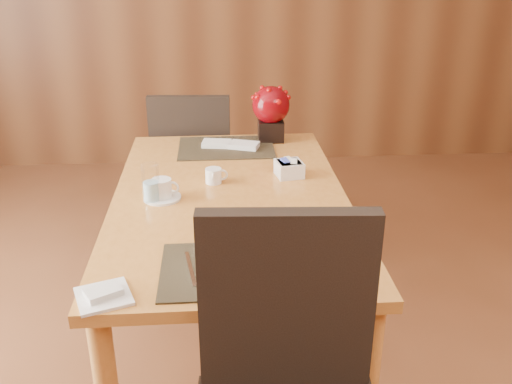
{
  "coord_description": "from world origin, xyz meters",
  "views": [
    {
      "loc": [
        -0.05,
        -1.42,
        1.65
      ],
      "look_at": [
        0.08,
        0.35,
        0.87
      ],
      "focal_mm": 40.0,
      "sensor_mm": 36.0,
      "label": 1
    }
  ],
  "objects": [
    {
      "name": "berry_decor",
      "position": [
        0.22,
        1.26,
        0.9
      ],
      "size": [
        0.18,
        0.18,
        0.27
      ],
      "rotation": [
        0.0,
        0.0,
        -0.01
      ],
      "color": "black",
      "rests_on": "dining_table"
    },
    {
      "name": "napkins_far",
      "position": [
        0.03,
        1.15,
        0.77
      ],
      "size": [
        0.28,
        0.16,
        0.02
      ],
      "primitive_type": null,
      "rotation": [
        0.0,
        0.0,
        -0.26
      ],
      "color": "silver",
      "rests_on": "dining_table"
    },
    {
      "name": "placemat_near",
      "position": [
        0.0,
        0.05,
        0.75
      ],
      "size": [
        0.45,
        0.33,
        0.01
      ],
      "primitive_type": "cube",
      "color": "black",
      "rests_on": "dining_table"
    },
    {
      "name": "water_glass",
      "position": [
        -0.29,
        0.56,
        0.83
      ],
      "size": [
        0.08,
        0.08,
        0.15
      ],
      "primitive_type": "cylinder",
      "rotation": [
        0.0,
        0.0,
        -0.21
      ],
      "color": "silver",
      "rests_on": "dining_table"
    },
    {
      "name": "creamer_jug",
      "position": [
        -0.06,
        0.73,
        0.78
      ],
      "size": [
        0.08,
        0.08,
        0.06
      ],
      "primitive_type": null,
      "rotation": [
        0.0,
        0.0,
        0.0
      ],
      "color": "white",
      "rests_on": "dining_table"
    },
    {
      "name": "dining_table",
      "position": [
        0.0,
        0.6,
        0.65
      ],
      "size": [
        0.9,
        1.5,
        0.75
      ],
      "color": "#C88137",
      "rests_on": "ground"
    },
    {
      "name": "bread_plate",
      "position": [
        -0.37,
        -0.07,
        0.75
      ],
      "size": [
        0.18,
        0.18,
        0.01
      ],
      "primitive_type": "cube",
      "rotation": [
        0.0,
        0.0,
        0.35
      ],
      "color": "white",
      "rests_on": "dining_table"
    },
    {
      "name": "soup_setting",
      "position": [
        0.03,
        0.08,
        0.81
      ],
      "size": [
        0.32,
        0.32,
        0.11
      ],
      "rotation": [
        0.0,
        0.0,
        0.16
      ],
      "color": "white",
      "rests_on": "dining_table"
    },
    {
      "name": "far_chair",
      "position": [
        -0.18,
        1.53,
        0.53
      ],
      "size": [
        0.46,
        0.47,
        0.94
      ],
      "rotation": [
        0.0,
        0.0,
        3.08
      ],
      "color": "black",
      "rests_on": "ground"
    },
    {
      "name": "coffee_cup",
      "position": [
        -0.26,
        0.59,
        0.78
      ],
      "size": [
        0.14,
        0.14,
        0.08
      ],
      "rotation": [
        0.0,
        0.0,
        -0.14
      ],
      "color": "white",
      "rests_on": "dining_table"
    },
    {
      "name": "placemat_far",
      "position": [
        0.0,
        1.15,
        0.75
      ],
      "size": [
        0.45,
        0.33,
        0.01
      ],
      "primitive_type": "cube",
      "color": "black",
      "rests_on": "dining_table"
    },
    {
      "name": "sugar_caddy",
      "position": [
        0.25,
        0.78,
        0.78
      ],
      "size": [
        0.12,
        0.12,
        0.06
      ],
      "primitive_type": "cube",
      "rotation": [
        0.0,
        0.0,
        0.17
      ],
      "color": "white",
      "rests_on": "dining_table"
    }
  ]
}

